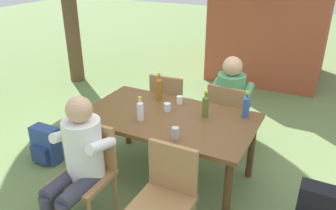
# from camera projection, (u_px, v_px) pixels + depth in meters

# --- Properties ---
(ground_plane) EXTENTS (24.00, 24.00, 0.00)m
(ground_plane) POSITION_uv_depth(u_px,v_px,m) (168.00, 177.00, 3.62)
(ground_plane) COLOR #6B844C
(dining_table) EXTENTS (1.70, 0.98, 0.73)m
(dining_table) POSITION_uv_depth(u_px,v_px,m) (168.00, 123.00, 3.35)
(dining_table) COLOR brown
(dining_table) RESTS_ON ground_plane
(chair_far_right) EXTENTS (0.46, 0.46, 0.87)m
(chair_far_right) POSITION_uv_depth(u_px,v_px,m) (227.00, 114.00, 3.90)
(chair_far_right) COLOR #A37547
(chair_far_right) RESTS_ON ground_plane
(chair_near_left) EXTENTS (0.45, 0.45, 0.87)m
(chair_near_left) POSITION_uv_depth(u_px,v_px,m) (88.00, 168.00, 2.94)
(chair_near_left) COLOR #A37547
(chair_near_left) RESTS_ON ground_plane
(chair_near_right) EXTENTS (0.44, 0.44, 0.87)m
(chair_near_right) POSITION_uv_depth(u_px,v_px,m) (166.00, 194.00, 2.63)
(chair_near_right) COLOR #A37547
(chair_near_right) RESTS_ON ground_plane
(chair_far_left) EXTENTS (0.47, 0.47, 0.87)m
(chair_far_left) POSITION_uv_depth(u_px,v_px,m) (170.00, 102.00, 4.21)
(chair_far_left) COLOR #A37547
(chair_far_left) RESTS_ON ground_plane
(person_in_white_shirt) EXTENTS (0.47, 0.62, 1.18)m
(person_in_white_shirt) POSITION_uv_depth(u_px,v_px,m) (232.00, 98.00, 3.92)
(person_in_white_shirt) COLOR #4C935B
(person_in_white_shirt) RESTS_ON ground_plane
(person_in_plaid_shirt) EXTENTS (0.47, 0.62, 1.18)m
(person_in_plaid_shirt) POSITION_uv_depth(u_px,v_px,m) (78.00, 158.00, 2.78)
(person_in_plaid_shirt) COLOR white
(person_in_plaid_shirt) RESTS_ON ground_plane
(bottle_olive) EXTENTS (0.06, 0.06, 0.28)m
(bottle_olive) POSITION_uv_depth(u_px,v_px,m) (205.00, 106.00, 3.25)
(bottle_olive) COLOR #566623
(bottle_olive) RESTS_ON dining_table
(bottle_clear) EXTENTS (0.06, 0.06, 0.24)m
(bottle_clear) POSITION_uv_depth(u_px,v_px,m) (140.00, 110.00, 3.20)
(bottle_clear) COLOR white
(bottle_clear) RESTS_ON dining_table
(bottle_amber) EXTENTS (0.06, 0.06, 0.31)m
(bottle_amber) POSITION_uv_depth(u_px,v_px,m) (159.00, 88.00, 3.63)
(bottle_amber) COLOR #996019
(bottle_amber) RESTS_ON dining_table
(bottle_blue) EXTENTS (0.06, 0.06, 0.27)m
(bottle_blue) POSITION_uv_depth(u_px,v_px,m) (246.00, 106.00, 3.26)
(bottle_blue) COLOR #2D56A3
(bottle_blue) RESTS_ON dining_table
(cup_glass) EXTENTS (0.07, 0.07, 0.08)m
(cup_glass) POSITION_uv_depth(u_px,v_px,m) (167.00, 107.00, 3.41)
(cup_glass) COLOR silver
(cup_glass) RESTS_ON dining_table
(cup_steel) EXTENTS (0.07, 0.07, 0.11)m
(cup_steel) POSITION_uv_depth(u_px,v_px,m) (175.00, 133.00, 2.90)
(cup_steel) COLOR #B2B7BC
(cup_steel) RESTS_ON dining_table
(cup_white) EXTENTS (0.07, 0.07, 0.08)m
(cup_white) POSITION_uv_depth(u_px,v_px,m) (180.00, 100.00, 3.58)
(cup_white) COLOR white
(cup_white) RESTS_ON dining_table
(backpack_by_near_side) EXTENTS (0.32, 0.22, 0.43)m
(backpack_by_near_side) POSITION_uv_depth(u_px,v_px,m) (46.00, 145.00, 3.81)
(backpack_by_near_side) COLOR #2D4784
(backpack_by_near_side) RESTS_ON ground_plane
(brick_kiosk) EXTENTS (2.25, 1.90, 2.51)m
(brick_kiosk) POSITION_uv_depth(u_px,v_px,m) (274.00, 6.00, 6.09)
(brick_kiosk) COLOR #9E472D
(brick_kiosk) RESTS_ON ground_plane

